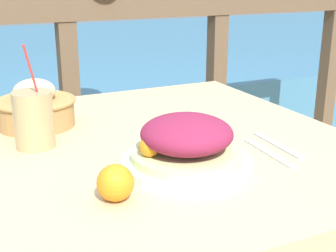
{
  "coord_description": "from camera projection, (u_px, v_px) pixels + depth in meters",
  "views": [
    {
      "loc": [
        -0.43,
        -0.96,
        1.1
      ],
      "look_at": [
        -0.01,
        -0.08,
        0.78
      ],
      "focal_mm": 50.0,
      "sensor_mm": 36.0,
      "label": 1
    }
  ],
  "objects": [
    {
      "name": "orange_near_basket",
      "position": [
        115.0,
        183.0,
        0.81
      ],
      "size": [
        0.07,
        0.07,
        0.07
      ],
      "color": "orange",
      "rests_on": "patio_table"
    },
    {
      "name": "bread_basket",
      "position": [
        36.0,
        107.0,
        1.2
      ],
      "size": [
        0.21,
        0.21,
        0.12
      ],
      "color": "#AD7F47",
      "rests_on": "patio_table"
    },
    {
      "name": "sea_backdrop",
      "position": [
        3.0,
        76.0,
        4.15
      ],
      "size": [
        12.0,
        4.0,
        0.45
      ],
      "color": "teal",
      "rests_on": "ground_plane"
    },
    {
      "name": "fork",
      "position": [
        268.0,
        153.0,
        1.03
      ],
      "size": [
        0.03,
        0.18,
        0.0
      ],
      "color": "silver",
      "rests_on": "patio_table"
    },
    {
      "name": "knife",
      "position": [
        277.0,
        145.0,
        1.08
      ],
      "size": [
        0.03,
        0.18,
        0.0
      ],
      "color": "silver",
      "rests_on": "patio_table"
    },
    {
      "name": "railing_fence",
      "position": [
        69.0,
        78.0,
        1.86
      ],
      "size": [
        2.8,
        0.08,
        1.02
      ],
      "color": "brown",
      "rests_on": "ground_plane"
    },
    {
      "name": "drink_glass",
      "position": [
        34.0,
        120.0,
        1.05
      ],
      "size": [
        0.09,
        0.09,
        0.24
      ],
      "color": "tan",
      "rests_on": "patio_table"
    },
    {
      "name": "patio_table",
      "position": [
        158.0,
        177.0,
        1.15
      ],
      "size": [
        0.91,
        0.98,
        0.72
      ],
      "color": "tan",
      "rests_on": "ground_plane"
    },
    {
      "name": "salad_plate",
      "position": [
        187.0,
        146.0,
        0.94
      ],
      "size": [
        0.27,
        0.27,
        0.11
      ],
      "color": "white",
      "rests_on": "patio_table"
    }
  ]
}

